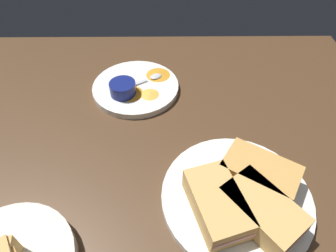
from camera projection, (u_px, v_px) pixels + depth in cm
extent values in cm
cube|color=#4C331E|center=(163.00, 184.00, 56.37)|extent=(110.00, 110.00, 3.00)
cylinder|color=white|center=(236.00, 197.00, 51.76)|extent=(27.08, 27.08, 1.60)
cube|color=tan|center=(217.00, 204.00, 47.39)|extent=(14.65, 11.04, 4.80)
cube|color=#DB938E|center=(217.00, 204.00, 47.39)|extent=(14.72, 10.54, 0.80)
cube|color=tan|center=(262.00, 210.00, 46.55)|extent=(14.96, 13.88, 4.80)
cube|color=#DB938E|center=(262.00, 210.00, 46.55)|extent=(14.80, 13.55, 0.80)
cube|color=tan|center=(259.00, 174.00, 51.51)|extent=(13.46, 15.04, 4.80)
cube|color=#DB938E|center=(259.00, 174.00, 51.51)|extent=(13.09, 14.93, 0.80)
cylinder|color=#0C144C|center=(266.00, 177.00, 51.88)|extent=(6.70, 6.70, 3.26)
cylinder|color=black|center=(267.00, 173.00, 50.99)|extent=(5.50, 5.50, 0.60)
cube|color=silver|center=(224.00, 207.00, 49.26)|extent=(3.63, 5.07, 0.40)
ellipsoid|color=silver|center=(248.00, 192.00, 51.22)|extent=(3.58, 3.88, 0.80)
cylinder|color=white|center=(136.00, 88.00, 73.69)|extent=(22.06, 22.06, 1.60)
cylinder|color=navy|center=(123.00, 88.00, 69.64)|extent=(6.43, 6.43, 3.23)
cylinder|color=olive|center=(122.00, 84.00, 68.76)|extent=(5.27, 5.27, 0.60)
cube|color=silver|center=(137.00, 84.00, 73.13)|extent=(3.53, 5.12, 0.40)
ellipsoid|color=silver|center=(156.00, 76.00, 75.02)|extent=(3.54, 3.88, 0.80)
cone|color=orange|center=(131.00, 93.00, 70.49)|extent=(6.94, 6.94, 0.60)
cone|color=gold|center=(150.00, 94.00, 70.29)|extent=(4.56, 4.56, 0.60)
cone|color=orange|center=(158.00, 74.00, 75.90)|extent=(7.88, 7.88, 0.60)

